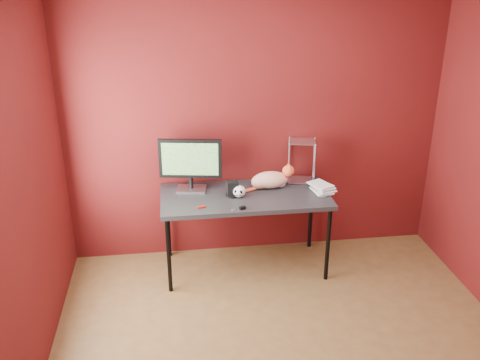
{
  "coord_description": "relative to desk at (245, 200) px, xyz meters",
  "views": [
    {
      "loc": [
        -0.77,
        -2.92,
        2.72
      ],
      "look_at": [
        -0.23,
        1.15,
        0.99
      ],
      "focal_mm": 40.0,
      "sensor_mm": 36.0,
      "label": 1
    }
  ],
  "objects": [
    {
      "name": "desk",
      "position": [
        0.0,
        0.0,
        0.0
      ],
      "size": [
        1.5,
        0.7,
        0.75
      ],
      "color": "black",
      "rests_on": "ground"
    },
    {
      "name": "pocket_knife",
      "position": [
        -0.41,
        -0.22,
        0.06
      ],
      "size": [
        0.07,
        0.04,
        0.01
      ],
      "primitive_type": "cube",
      "rotation": [
        0.0,
        0.0,
        0.27
      ],
      "color": "#98150B",
      "rests_on": "desk"
    },
    {
      "name": "cat",
      "position": [
        0.25,
        0.12,
        0.13
      ],
      "size": [
        0.49,
        0.19,
        0.23
      ],
      "rotation": [
        0.0,
        0.0,
        0.01
      ],
      "color": "#C05A28",
      "rests_on": "desk"
    },
    {
      "name": "monitor",
      "position": [
        -0.47,
        0.17,
        0.32
      ],
      "size": [
        0.56,
        0.22,
        0.49
      ],
      "rotation": [
        0.0,
        0.0,
        -0.16
      ],
      "color": "#B4B3B9",
      "rests_on": "desk"
    },
    {
      "name": "washer",
      "position": [
        -0.14,
        -0.29,
        0.05
      ],
      "size": [
        0.04,
        0.04,
        0.0
      ],
      "primitive_type": "cylinder",
      "color": "#B4B3B9",
      "rests_on": "desk"
    },
    {
      "name": "wire_rack",
      "position": [
        0.56,
        0.24,
        0.25
      ],
      "size": [
        0.27,
        0.24,
        0.41
      ],
      "rotation": [
        0.0,
        0.0,
        -0.23
      ],
      "color": "#B4B3B9",
      "rests_on": "desk"
    },
    {
      "name": "black_gadget",
      "position": [
        -0.06,
        -0.29,
        0.06
      ],
      "size": [
        0.06,
        0.05,
        0.02
      ],
      "primitive_type": "cube",
      "rotation": [
        0.0,
        0.0,
        0.35
      ],
      "color": "black",
      "rests_on": "desk"
    },
    {
      "name": "book_stack",
      "position": [
        0.63,
        -0.04,
        0.47
      ],
      "size": [
        0.23,
        0.26,
        0.84
      ],
      "rotation": [
        0.0,
        0.0,
        0.36
      ],
      "color": "beige",
      "rests_on": "desk"
    },
    {
      "name": "skull_mug",
      "position": [
        -0.06,
        -0.05,
        0.11
      ],
      "size": [
        0.11,
        0.12,
        0.11
      ],
      "rotation": [
        0.0,
        0.0,
        -0.32
      ],
      "color": "silver",
      "rests_on": "desk"
    },
    {
      "name": "room",
      "position": [
        0.15,
        -1.37,
        0.75
      ],
      "size": [
        3.52,
        3.52,
        2.61
      ],
      "color": "brown",
      "rests_on": "ground"
    },
    {
      "name": "speaker",
      "position": [
        -0.11,
        -0.01,
        0.11
      ],
      "size": [
        0.12,
        0.12,
        0.14
      ],
      "rotation": [
        0.0,
        0.0,
        0.06
      ],
      "color": "black",
      "rests_on": "desk"
    }
  ]
}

